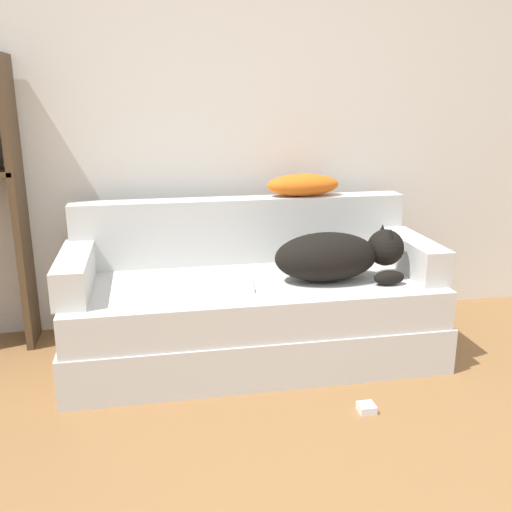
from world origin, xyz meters
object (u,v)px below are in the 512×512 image
(couch, at_px, (253,318))
(throw_pillow, at_px, (303,185))
(laptop, at_px, (220,285))
(power_adapter, at_px, (367,408))
(dog, at_px, (337,256))

(couch, height_order, throw_pillow, throw_pillow)
(laptop, bearing_deg, power_adapter, -39.05)
(laptop, height_order, throw_pillow, throw_pillow)
(couch, xyz_separation_m, throw_pillow, (0.35, 0.34, 0.64))
(laptop, relative_size, throw_pillow, 0.82)
(dog, bearing_deg, throw_pillow, 98.46)
(couch, relative_size, laptop, 5.60)
(throw_pillow, relative_size, power_adapter, 5.59)
(couch, xyz_separation_m, dog, (0.42, -0.09, 0.35))
(dog, distance_m, power_adapter, 0.78)
(power_adapter, bearing_deg, throw_pillow, 92.20)
(laptop, distance_m, power_adapter, 0.90)
(laptop, bearing_deg, throw_pillow, 44.38)
(couch, distance_m, throw_pillow, 0.81)
(couch, relative_size, dog, 2.80)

